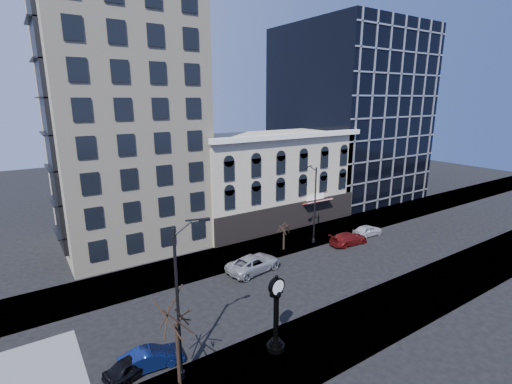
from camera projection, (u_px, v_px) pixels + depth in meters
ground at (262, 292)px, 32.80m from camera, size 160.00×160.00×0.00m
sidewalk_far at (219, 259)px, 39.25m from camera, size 160.00×6.00×0.12m
sidewalk_near at (326, 338)px, 26.32m from camera, size 160.00×6.00×0.12m
cream_tower at (118, 73)px, 40.05m from camera, size 15.90×15.40×42.50m
victorian_row at (269, 178)px, 50.59m from camera, size 22.60×11.19×12.50m
glass_office at (348, 114)px, 63.38m from camera, size 20.00×20.15×28.00m
street_clock at (276, 317)px, 24.53m from camera, size 1.25×1.25×5.49m
street_lamp_near at (188, 258)px, 21.08m from camera, size 2.63×0.40×10.16m
street_lamp_far at (312, 184)px, 41.53m from camera, size 2.45×0.66×9.51m
bare_tree_near at (175, 308)px, 20.70m from camera, size 3.96×3.96×6.80m
bare_tree_far at (284, 226)px, 41.04m from camera, size 2.17×2.17×3.73m
car_near_a at (135, 364)px, 22.92m from camera, size 4.06×2.43×1.29m
car_near_b at (151, 358)px, 23.45m from camera, size 4.11×1.82×1.31m
car_far_a at (254, 263)px, 36.56m from camera, size 6.17×3.54×1.62m
car_far_b at (349, 239)px, 43.31m from camera, size 5.00×2.28×1.42m
car_far_c at (368, 230)px, 45.99m from camera, size 4.17×1.81×1.40m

